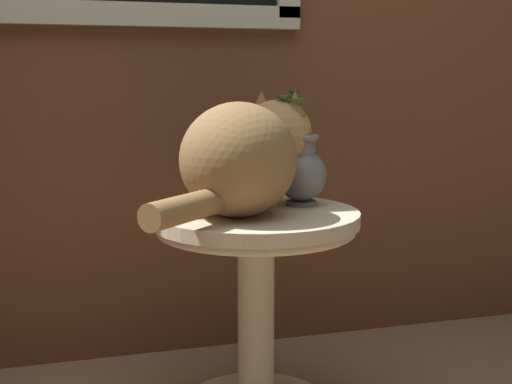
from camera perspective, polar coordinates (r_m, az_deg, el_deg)
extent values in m
cube|color=beige|center=(2.17, -9.60, 14.25)|extent=(1.01, 0.03, 0.07)
cylinder|color=beige|center=(1.85, 0.00, -10.12)|extent=(0.10, 0.10, 0.49)
cylinder|color=beige|center=(1.78, 0.00, -2.14)|extent=(0.54, 0.54, 0.03)
torus|color=beige|center=(1.79, 0.00, -3.01)|extent=(0.52, 0.52, 0.02)
ellipsoid|color=olive|center=(1.69, -1.45, 2.68)|extent=(0.42, 0.41, 0.28)
sphere|color=tan|center=(1.86, 1.82, 4.82)|extent=(0.18, 0.18, 0.18)
cone|color=olive|center=(1.83, 3.24, 7.34)|extent=(0.06, 0.06, 0.06)
cone|color=olive|center=(1.88, 0.46, 7.40)|extent=(0.06, 0.06, 0.06)
cylinder|color=olive|center=(1.53, -5.61, -1.29)|extent=(0.24, 0.24, 0.06)
cylinder|color=slate|center=(1.87, 3.72, -0.89)|extent=(0.08, 0.08, 0.01)
ellipsoid|color=slate|center=(1.86, 3.74, 1.39)|extent=(0.14, 0.14, 0.14)
cylinder|color=slate|center=(1.85, 3.77, 3.75)|extent=(0.08, 0.08, 0.05)
torus|color=slate|center=(1.84, 3.78, 4.51)|extent=(0.10, 0.10, 0.02)
cylinder|color=#387533|center=(1.84, 3.05, 6.11)|extent=(0.05, 0.02, 0.11)
cone|color=#387533|center=(1.84, 2.32, 7.71)|extent=(0.04, 0.04, 0.02)
cylinder|color=#387533|center=(1.86, 3.47, 6.34)|extent=(0.01, 0.05, 0.12)
cone|color=#387533|center=(1.88, 3.17, 8.13)|extent=(0.04, 0.04, 0.02)
cylinder|color=#387533|center=(1.83, 3.63, 5.96)|extent=(0.02, 0.02, 0.10)
cone|color=#387533|center=(1.82, 3.47, 7.43)|extent=(0.04, 0.04, 0.02)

